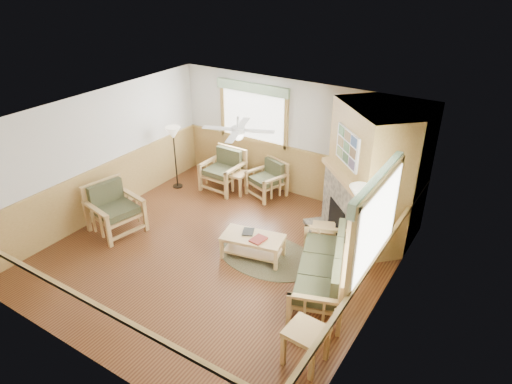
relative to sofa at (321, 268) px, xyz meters
The scene contains 24 objects.
floor 2.12m from the sofa, behind, with size 6.00×6.00×0.01m, color #542E17.
ceiling 3.05m from the sofa, behind, with size 6.00×6.00×0.01m, color white.
wall_back 3.68m from the sofa, 125.42° to the left, with size 6.00×0.02×2.70m, color silver.
wall_front 3.82m from the sofa, 123.76° to the right, with size 6.00×0.02×2.70m, color silver.
wall_left 5.15m from the sofa, behind, with size 0.02×6.00×2.70m, color silver.
wall_right 1.29m from the sofa, ahead, with size 0.02×6.00×2.70m, color silver.
wainscot 2.07m from the sofa, behind, with size 6.00×6.00×1.10m, color #A98545, non-canonical shape.
fireplace 2.15m from the sofa, 90.51° to the left, with size 2.20×2.20×2.70m, color #A98545, non-canonical shape.
window_back 4.74m from the sofa, 137.85° to the left, with size 1.90×0.16×1.50m, color white, non-canonical shape.
window_right 2.27m from the sofa, 18.20° to the right, with size 0.16×1.90×1.50m, color white, non-canonical shape.
ceiling_fan 2.83m from the sofa, behind, with size 1.24×1.24×0.36m, color white, non-canonical shape.
sofa is the anchor object (origin of this frame).
armchair_back_left 4.23m from the sofa, 148.78° to the left, with size 0.85×0.85×0.96m, color tan, non-canonical shape.
armchair_back_right 3.54m from the sofa, 136.09° to the left, with size 0.74×0.74×0.83m, color tan, non-canonical shape.
armchair_left 4.36m from the sofa, behind, with size 0.90×0.90×1.01m, color tan, non-canonical shape.
coffee_table 1.51m from the sofa, behind, with size 1.14×0.57×0.46m, color tan, non-canonical shape.
end_table_chairs 3.92m from the sofa, 145.80° to the left, with size 0.46×0.44×0.52m, color tan, non-canonical shape.
end_table_sofa 1.59m from the sofa, 72.28° to the right, with size 0.53×0.51×0.60m, color tan, non-canonical shape.
footstool 1.45m from the sofa, 112.91° to the left, with size 0.44×0.44×0.39m, color tan, non-canonical shape.
braided_rug 1.39m from the sofa, 164.47° to the left, with size 2.01×2.01×0.01m, color brown.
floor_lamp_left 4.92m from the sofa, 160.19° to the left, with size 0.35×0.35×1.55m, color black, non-canonical shape.
floor_lamp_right 0.97m from the sofa, 75.30° to the left, with size 0.38×0.38×1.67m, color black, non-canonical shape.
book_red 1.34m from the sofa, behind, with size 0.22×0.30×0.03m, color maroon.
book_dark 1.65m from the sofa, behind, with size 0.20×0.27×0.03m, color black.
Camera 1 is at (4.42, -5.64, 5.11)m, focal length 32.00 mm.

